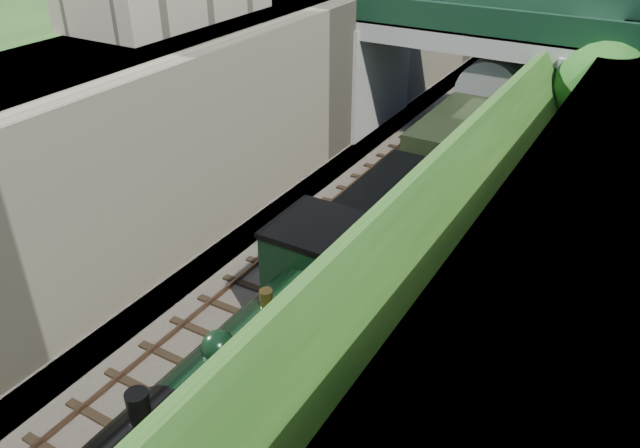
# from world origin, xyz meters

# --- Properties ---
(trackbed) EXTENTS (10.00, 90.00, 0.20)m
(trackbed) POSITION_xyz_m (0.00, 20.00, 0.10)
(trackbed) COLOR #473F38
(trackbed) RESTS_ON ground
(retaining_wall) EXTENTS (1.00, 90.00, 7.00)m
(retaining_wall) POSITION_xyz_m (-5.50, 20.00, 3.50)
(retaining_wall) COLOR #756B56
(retaining_wall) RESTS_ON ground
(street_plateau_left) EXTENTS (6.00, 90.00, 7.00)m
(street_plateau_left) POSITION_xyz_m (-9.00, 20.00, 3.50)
(street_plateau_left) COLOR #262628
(street_plateau_left) RESTS_ON ground
(embankment_slope) EXTENTS (4.73, 90.00, 6.55)m
(embankment_slope) POSITION_xyz_m (4.93, 18.04, 2.65)
(embankment_slope) COLOR #1E4714
(embankment_slope) RESTS_ON ground
(track_left) EXTENTS (2.50, 90.00, 0.20)m
(track_left) POSITION_xyz_m (-2.00, 20.00, 0.25)
(track_left) COLOR black
(track_left) RESTS_ON trackbed
(track_right) EXTENTS (2.50, 90.00, 0.20)m
(track_right) POSITION_xyz_m (1.20, 20.00, 0.25)
(track_right) COLOR black
(track_right) RESTS_ON trackbed
(road_bridge) EXTENTS (16.00, 6.40, 7.25)m
(road_bridge) POSITION_xyz_m (0.94, 24.00, 4.08)
(road_bridge) COLOR gray
(road_bridge) RESTS_ON ground
(tree) EXTENTS (3.60, 3.80, 6.60)m
(tree) POSITION_xyz_m (5.91, 20.82, 4.65)
(tree) COLOR black
(tree) RESTS_ON ground
(locomotive) EXTENTS (3.10, 10.22, 3.83)m
(locomotive) POSITION_xyz_m (1.20, 4.61, 1.89)
(locomotive) COLOR black
(locomotive) RESTS_ON trackbed
(tender) EXTENTS (2.70, 6.00, 3.05)m
(tender) POSITION_xyz_m (1.20, 11.97, 1.62)
(tender) COLOR black
(tender) RESTS_ON trackbed
(coach_front) EXTENTS (2.90, 18.00, 3.70)m
(coach_front) POSITION_xyz_m (1.20, 24.57, 2.05)
(coach_front) COLOR black
(coach_front) RESTS_ON trackbed
(coach_middle) EXTENTS (2.90, 18.00, 3.70)m
(coach_middle) POSITION_xyz_m (1.20, 43.37, 2.05)
(coach_middle) COLOR black
(coach_middle) RESTS_ON trackbed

